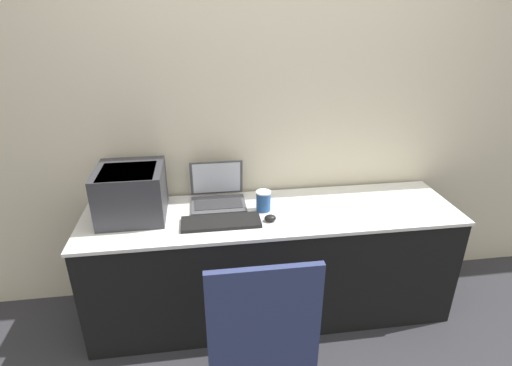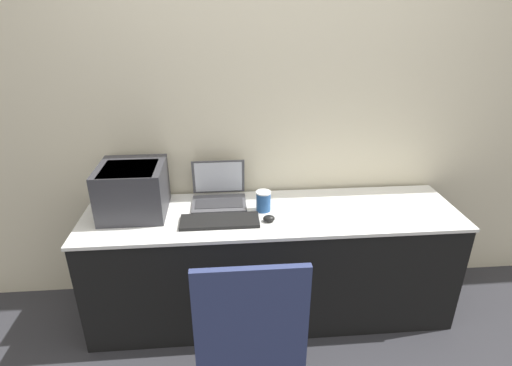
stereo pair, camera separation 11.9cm
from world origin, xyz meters
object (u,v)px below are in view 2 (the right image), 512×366
printer (133,188)px  chair (250,331)px  external_keyboard (220,221)px  mouse (269,218)px  laptop_left (219,194)px  coffee_cup (263,201)px

printer → chair: bearing=-53.4°
external_keyboard → mouse: (0.28, -0.01, 0.01)m
printer → laptop_left: size_ratio=1.13×
external_keyboard → chair: size_ratio=0.45×
laptop_left → coffee_cup: (0.26, -0.14, 0.01)m
coffee_cup → chair: bearing=-99.9°
coffee_cup → mouse: bearing=-82.3°
laptop_left → printer: bearing=-169.0°
laptop_left → chair: same height
coffee_cup → printer: bearing=177.0°
chair → external_keyboard: bearing=100.4°
coffee_cup → mouse: coffee_cup is taller
mouse → chair: 0.70m
external_keyboard → coffee_cup: 0.29m
laptop_left → external_keyboard: (0.00, -0.26, -0.04)m
mouse → external_keyboard: bearing=178.2°
external_keyboard → chair: bearing=-79.6°
printer → coffee_cup: printer is taller
laptop_left → mouse: size_ratio=4.86×
external_keyboard → mouse: 0.28m
printer → mouse: size_ratio=5.47×
printer → coffee_cup: size_ratio=3.02×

